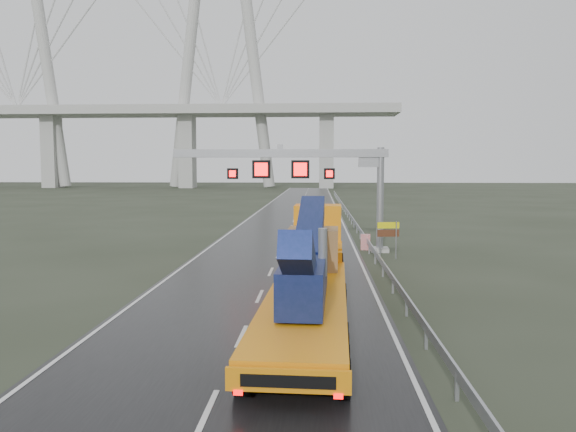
# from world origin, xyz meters

# --- Properties ---
(ground) EXTENTS (400.00, 400.00, 0.00)m
(ground) POSITION_xyz_m (0.00, 0.00, 0.00)
(ground) COLOR #2A3122
(ground) RESTS_ON ground
(road) EXTENTS (11.00, 200.00, 0.02)m
(road) POSITION_xyz_m (0.00, 40.00, 0.01)
(road) COLOR black
(road) RESTS_ON ground
(guardrail) EXTENTS (0.20, 140.00, 1.40)m
(guardrail) POSITION_xyz_m (6.10, 30.00, 0.70)
(guardrail) COLOR #94979D
(guardrail) RESTS_ON ground
(sign_gantry) EXTENTS (14.90, 1.20, 7.42)m
(sign_gantry) POSITION_xyz_m (2.10, 17.99, 5.61)
(sign_gantry) COLOR #AFAFAA
(sign_gantry) RESTS_ON ground
(cable_stayed_bridge) EXTENTS (170.00, 14.00, 110.00)m
(cable_stayed_bridge) POSITION_xyz_m (-55.00, 140.00, 50.01)
(cable_stayed_bridge) COLOR #AFAFAA
(cable_stayed_bridge) RESTS_ON ground
(heavy_haul_truck) EXTENTS (3.55, 19.51, 4.56)m
(heavy_haul_truck) POSITION_xyz_m (2.36, 3.20, 1.77)
(heavy_haul_truck) COLOR orange
(heavy_haul_truck) RESTS_ON ground
(exit_sign_pair) EXTENTS (1.40, 0.25, 2.41)m
(exit_sign_pair) POSITION_xyz_m (7.10, 14.94, 1.69)
(exit_sign_pair) COLOR gray
(exit_sign_pair) RESTS_ON ground
(striped_barrier) EXTENTS (0.69, 0.42, 1.12)m
(striped_barrier) POSITION_xyz_m (6.00, 18.83, 0.56)
(striped_barrier) COLOR red
(striped_barrier) RESTS_ON ground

